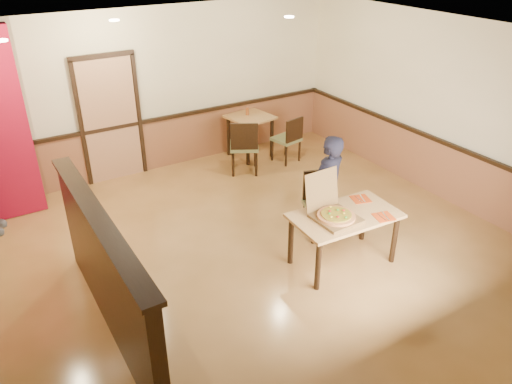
{
  "coord_description": "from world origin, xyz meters",
  "views": [
    {
      "loc": [
        -2.84,
        -4.56,
        3.9
      ],
      "look_at": [
        -0.06,
        0.0,
        1.06
      ],
      "focal_mm": 35.0,
      "sensor_mm": 36.0,
      "label": 1
    }
  ],
  "objects_px": {
    "side_chair_right": "(289,138)",
    "pizza_box": "(333,213)",
    "diner": "(327,189)",
    "side_table": "(250,125)",
    "condiment": "(247,111)",
    "diner_chair": "(321,201)",
    "side_chair_left": "(244,145)",
    "main_table": "(344,222)"
  },
  "relations": [
    {
      "from": "side_chair_left",
      "to": "side_chair_right",
      "type": "xyz_separation_m",
      "value": [
        0.95,
        0.0,
        -0.06
      ]
    },
    {
      "from": "side_chair_right",
      "to": "diner",
      "type": "relative_size",
      "value": 0.57
    },
    {
      "from": "main_table",
      "to": "condiment",
      "type": "relative_size",
      "value": 9.73
    },
    {
      "from": "main_table",
      "to": "side_chair_left",
      "type": "distance_m",
      "value": 3.0
    },
    {
      "from": "diner_chair",
      "to": "pizza_box",
      "type": "xyz_separation_m",
      "value": [
        -0.39,
        -0.72,
        0.29
      ]
    },
    {
      "from": "condiment",
      "to": "side_chair_right",
      "type": "bearing_deg",
      "value": -55.9
    },
    {
      "from": "side_chair_left",
      "to": "condiment",
      "type": "xyz_separation_m",
      "value": [
        0.48,
        0.7,
        0.33
      ]
    },
    {
      "from": "diner_chair",
      "to": "pizza_box",
      "type": "height_order",
      "value": "pizza_box"
    },
    {
      "from": "side_chair_right",
      "to": "side_table",
      "type": "xyz_separation_m",
      "value": [
        -0.46,
        0.61,
        0.14
      ]
    },
    {
      "from": "diner_chair",
      "to": "side_chair_right",
      "type": "bearing_deg",
      "value": 82.73
    },
    {
      "from": "condiment",
      "to": "diner_chair",
      "type": "bearing_deg",
      "value": -100.41
    },
    {
      "from": "diner",
      "to": "diner_chair",
      "type": "bearing_deg",
      "value": -111.0
    },
    {
      "from": "main_table",
      "to": "diner",
      "type": "height_order",
      "value": "diner"
    },
    {
      "from": "side_chair_right",
      "to": "side_table",
      "type": "distance_m",
      "value": 0.78
    },
    {
      "from": "main_table",
      "to": "side_chair_left",
      "type": "height_order",
      "value": "side_chair_left"
    },
    {
      "from": "side_chair_left",
      "to": "pizza_box",
      "type": "relative_size",
      "value": 1.62
    },
    {
      "from": "side_table",
      "to": "pizza_box",
      "type": "height_order",
      "value": "pizza_box"
    },
    {
      "from": "diner_chair",
      "to": "side_table",
      "type": "bearing_deg",
      "value": 96.1
    },
    {
      "from": "side_chair_left",
      "to": "main_table",
      "type": "bearing_deg",
      "value": 113.83
    },
    {
      "from": "side_chair_right",
      "to": "pizza_box",
      "type": "distance_m",
      "value": 3.3
    },
    {
      "from": "main_table",
      "to": "side_chair_right",
      "type": "distance_m",
      "value": 3.23
    },
    {
      "from": "side_table",
      "to": "condiment",
      "type": "xyz_separation_m",
      "value": [
        -0.01,
        0.08,
        0.25
      ]
    },
    {
      "from": "side_chair_right",
      "to": "condiment",
      "type": "relative_size",
      "value": 6.14
    },
    {
      "from": "condiment",
      "to": "side_chair_left",
      "type": "bearing_deg",
      "value": -124.27
    },
    {
      "from": "diner_chair",
      "to": "diner",
      "type": "height_order",
      "value": "diner"
    },
    {
      "from": "side_chair_left",
      "to": "side_table",
      "type": "distance_m",
      "value": 0.79
    },
    {
      "from": "diner_chair",
      "to": "side_chair_right",
      "type": "relative_size",
      "value": 1.05
    },
    {
      "from": "diner",
      "to": "main_table",
      "type": "bearing_deg",
      "value": 61.42
    },
    {
      "from": "diner_chair",
      "to": "side_chair_left",
      "type": "bearing_deg",
      "value": 105.33
    },
    {
      "from": "side_chair_right",
      "to": "condiment",
      "type": "height_order",
      "value": "condiment"
    },
    {
      "from": "side_table",
      "to": "condiment",
      "type": "relative_size",
      "value": 5.91
    },
    {
      "from": "diner_chair",
      "to": "condiment",
      "type": "xyz_separation_m",
      "value": [
        0.54,
        2.95,
        0.36
      ]
    },
    {
      "from": "diner_chair",
      "to": "side_chair_left",
      "type": "distance_m",
      "value": 2.25
    },
    {
      "from": "diner_chair",
      "to": "diner",
      "type": "xyz_separation_m",
      "value": [
        -0.02,
        -0.15,
        0.26
      ]
    },
    {
      "from": "side_chair_left",
      "to": "condiment",
      "type": "height_order",
      "value": "side_chair_left"
    },
    {
      "from": "side_chair_right",
      "to": "main_table",
      "type": "bearing_deg",
      "value": 56.27
    },
    {
      "from": "diner",
      "to": "pizza_box",
      "type": "distance_m",
      "value": 0.68
    },
    {
      "from": "pizza_box",
      "to": "main_table",
      "type": "bearing_deg",
      "value": -6.27
    },
    {
      "from": "side_chair_left",
      "to": "side_chair_right",
      "type": "bearing_deg",
      "value": -150.96
    },
    {
      "from": "side_chair_right",
      "to": "diner_chair",
      "type": "bearing_deg",
      "value": 54.21
    },
    {
      "from": "side_chair_left",
      "to": "diner",
      "type": "distance_m",
      "value": 2.41
    },
    {
      "from": "main_table",
      "to": "pizza_box",
      "type": "bearing_deg",
      "value": 178.47
    }
  ]
}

